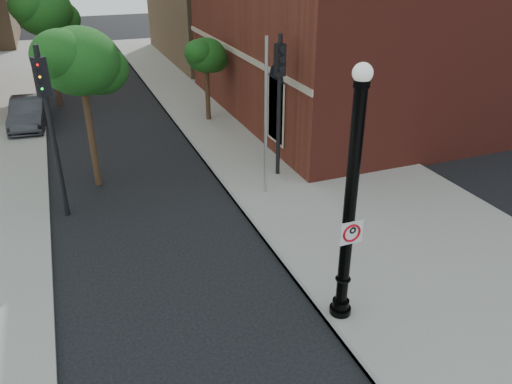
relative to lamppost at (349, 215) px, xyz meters
name	(u,v)px	position (x,y,z in m)	size (l,w,h in m)	color
ground	(235,321)	(-2.43, 0.75, -2.81)	(120.00, 120.00, 0.00)	black
sidewalk_right	(288,145)	(3.57, 10.75, -2.75)	(8.00, 60.00, 0.12)	gray
curb_edge	(202,157)	(-0.38, 10.75, -2.74)	(0.10, 60.00, 0.14)	gray
lamppost	(349,215)	(0.00, 0.00, 0.00)	(0.51, 0.51, 6.08)	black
no_parking_sign	(352,233)	(0.00, -0.16, -0.37)	(0.56, 0.06, 0.56)	white
parked_car	(29,113)	(-7.08, 17.80, -2.09)	(1.51, 4.34, 1.43)	#28292D
traffic_signal_left	(47,106)	(-5.88, 7.71, 0.91)	(0.45, 0.49, 5.51)	black
traffic_signal_right	(280,84)	(1.86, 7.98, 0.79)	(0.34, 0.44, 5.34)	black
utility_pole	(266,121)	(0.81, 6.71, -0.05)	(0.11, 0.11, 5.52)	#999999
street_tree_a	(81,63)	(-4.63, 9.81, 1.69)	(3.16, 2.86, 5.70)	#322214
street_tree_b	(45,13)	(-5.57, 21.17, 2.08)	(3.44, 3.10, 6.19)	#322214
street_tree_c	(206,56)	(1.32, 15.45, 0.43)	(2.28, 2.06, 4.11)	#322214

